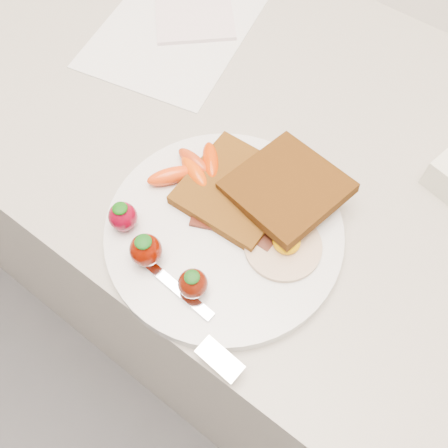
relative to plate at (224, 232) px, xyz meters
The scene contains 11 objects.
counter 0.49m from the plate, 97.01° to the left, with size 2.00×0.60×0.90m, color gray.
plate is the anchor object (origin of this frame).
toast_lower 0.05m from the plate, 109.33° to the left, with size 0.12×0.12×0.01m, color #311303.
toast_upper 0.09m from the plate, 67.18° to the left, with size 0.11×0.11×0.01m, color black.
fried_egg 0.07m from the plate, 17.64° to the left, with size 0.09×0.09×0.02m.
bacon_strips 0.02m from the plate, 58.54° to the left, with size 0.10×0.08×0.01m.
baby_carrots 0.09m from the plate, 153.52° to the left, with size 0.08×0.10×0.02m.
strawberries 0.09m from the plate, 118.98° to the right, with size 0.14×0.05×0.04m.
fork 0.11m from the plate, 70.41° to the right, with size 0.17×0.05×0.00m.
paper_sheet 0.35m from the plate, 138.67° to the left, with size 0.20×0.27×0.00m, color silver.
notepad 0.40m from the plate, 133.77° to the left, with size 0.12×0.17×0.01m, color silver.
Camera 1 is at (0.18, 1.32, 1.41)m, focal length 40.00 mm.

